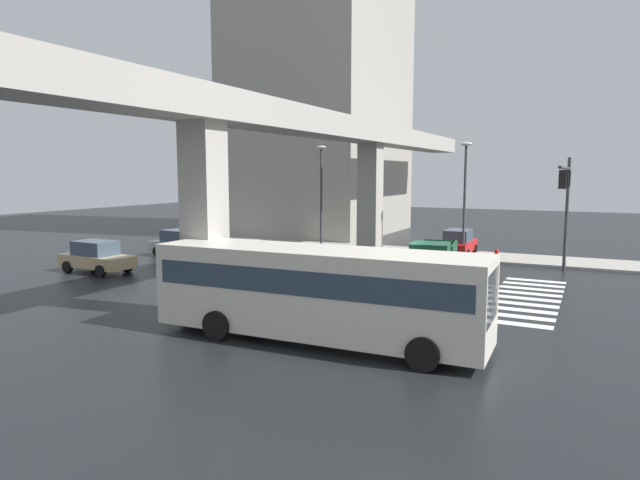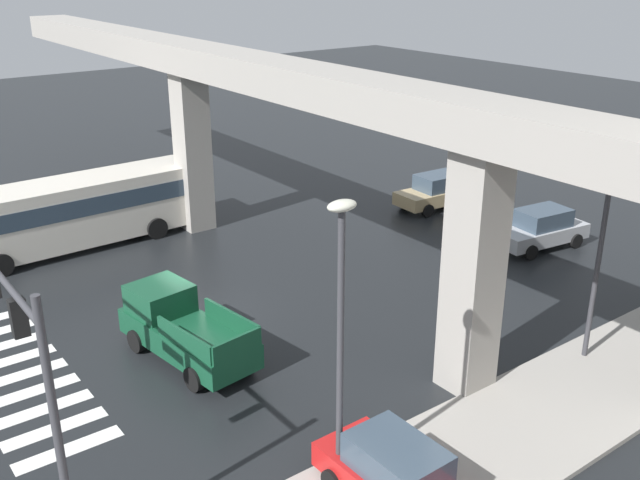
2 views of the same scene
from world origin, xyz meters
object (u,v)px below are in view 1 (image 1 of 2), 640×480
object	(u,v)px
sedan_tan	(97,257)
street_lamp_mid_block	(321,185)
pickup_truck	(433,262)
sedan_silver	(181,243)
fire_hydrant	(496,256)
sedan_red	(458,243)
traffic_signal_mast	(566,189)
street_lamp_near_corner	(465,186)
city_bus	(317,288)

from	to	relation	value
sedan_tan	street_lamp_mid_block	world-z (taller)	street_lamp_mid_block
pickup_truck	sedan_tan	bearing A→B (deg)	108.26
pickup_truck	street_lamp_mid_block	world-z (taller)	street_lamp_mid_block
sedan_silver	sedan_tan	size ratio (longest dim) A/B	1.02
sedan_tan	fire_hydrant	bearing A→B (deg)	-55.52
sedan_red	sedan_tan	world-z (taller)	same
traffic_signal_mast	street_lamp_mid_block	xyz separation A→B (m)	(4.17, 15.71, 0.00)
traffic_signal_mast	street_lamp_near_corner	world-z (taller)	street_lamp_near_corner
sedan_silver	fire_hydrant	bearing A→B (deg)	-70.86
pickup_truck	sedan_red	size ratio (longest dim) A/B	1.23
city_bus	sedan_tan	size ratio (longest dim) A/B	2.47
sedan_silver	street_lamp_mid_block	size ratio (longest dim) A/B	0.62
sedan_silver	sedan_red	bearing A→B (deg)	-62.60
sedan_red	street_lamp_mid_block	distance (m)	10.05
sedan_red	sedan_silver	bearing A→B (deg)	117.40
sedan_tan	traffic_signal_mast	distance (m)	24.74
street_lamp_mid_block	fire_hydrant	distance (m)	12.64
sedan_red	street_lamp_mid_block	xyz separation A→B (m)	(-1.39, 9.24, 3.70)
sedan_tan	street_lamp_mid_block	distance (m)	15.52
sedan_red	traffic_signal_mast	xyz separation A→B (m)	(-5.56, -6.47, 3.70)
pickup_truck	street_lamp_mid_block	distance (m)	13.18
traffic_signal_mast	fire_hydrant	bearing A→B (deg)	44.99
sedan_red	traffic_signal_mast	size ratio (longest dim) A/B	0.50
sedan_tan	sedan_red	bearing A→B (deg)	-47.64
sedan_red	street_lamp_mid_block	bearing A→B (deg)	98.55
sedan_silver	sedan_tan	xyz separation A→B (m)	(-6.51, 0.27, 0.00)
sedan_tan	street_lamp_near_corner	bearing A→B (deg)	-51.50
city_bus	fire_hydrant	world-z (taller)	city_bus
pickup_truck	street_lamp_near_corner	bearing A→B (deg)	1.28
pickup_truck	street_lamp_mid_block	size ratio (longest dim) A/B	0.73
city_bus	street_lamp_near_corner	xyz separation A→B (m)	(18.99, -0.57, 2.83)
pickup_truck	sedan_silver	bearing A→B (deg)	86.90
sedan_tan	fire_hydrant	xyz separation A→B (m)	(12.98, -18.90, -0.42)
sedan_tan	street_lamp_near_corner	distance (m)	21.80
city_bus	fire_hydrant	distance (m)	18.83
city_bus	fire_hydrant	bearing A→B (deg)	-8.12
sedan_tan	street_lamp_near_corner	size ratio (longest dim) A/B	0.61
sedan_red	sedan_tan	bearing A→B (deg)	132.36
traffic_signal_mast	street_lamp_mid_block	bearing A→B (deg)	75.14
pickup_truck	traffic_signal_mast	distance (m)	7.61
traffic_signal_mast	sedan_red	bearing A→B (deg)	49.34
street_lamp_near_corner	sedan_tan	bearing A→B (deg)	128.50
traffic_signal_mast	fire_hydrant	world-z (taller)	traffic_signal_mast
city_bus	sedan_red	size ratio (longest dim) A/B	2.51
sedan_red	traffic_signal_mast	world-z (taller)	traffic_signal_mast
street_lamp_mid_block	street_lamp_near_corner	bearing A→B (deg)	-90.00
city_bus	street_lamp_mid_block	distance (m)	21.33
fire_hydrant	street_lamp_mid_block	bearing A→B (deg)	88.08
city_bus	street_lamp_mid_block	world-z (taller)	street_lamp_mid_block
city_bus	traffic_signal_mast	size ratio (longest dim) A/B	1.25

